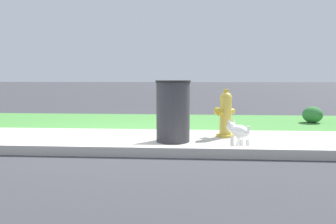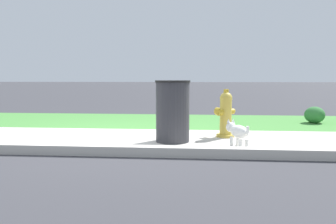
{
  "view_description": "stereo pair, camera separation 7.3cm",
  "coord_description": "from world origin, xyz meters",
  "px_view_note": "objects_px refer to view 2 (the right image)",
  "views": [
    {
      "loc": [
        1.09,
        -4.84,
        0.94
      ],
      "look_at": [
        0.73,
        0.24,
        0.4
      ],
      "focal_mm": 35.0,
      "sensor_mm": 36.0,
      "label": 1
    },
    {
      "loc": [
        1.16,
        -4.83,
        0.94
      ],
      "look_at": [
        0.73,
        0.24,
        0.4
      ],
      "focal_mm": 35.0,
      "sensor_mm": 36.0,
      "label": 2
    }
  ],
  "objects_px": {
    "small_white_dog": "(238,132)",
    "trash_bin": "(173,111)",
    "shrub_bush_mid_verge": "(315,115)",
    "fire_hydrant_across_street": "(225,114)"
  },
  "relations": [
    {
      "from": "small_white_dog",
      "to": "shrub_bush_mid_verge",
      "type": "relative_size",
      "value": 1.13
    },
    {
      "from": "small_white_dog",
      "to": "trash_bin",
      "type": "relative_size",
      "value": 0.51
    },
    {
      "from": "fire_hydrant_across_street",
      "to": "shrub_bush_mid_verge",
      "type": "distance_m",
      "value": 2.67
    },
    {
      "from": "shrub_bush_mid_verge",
      "to": "fire_hydrant_across_street",
      "type": "bearing_deg",
      "value": -137.95
    },
    {
      "from": "fire_hydrant_across_street",
      "to": "trash_bin",
      "type": "height_order",
      "value": "trash_bin"
    },
    {
      "from": "small_white_dog",
      "to": "shrub_bush_mid_verge",
      "type": "height_order",
      "value": "small_white_dog"
    },
    {
      "from": "fire_hydrant_across_street",
      "to": "trash_bin",
      "type": "bearing_deg",
      "value": 163.48
    },
    {
      "from": "trash_bin",
      "to": "shrub_bush_mid_verge",
      "type": "relative_size",
      "value": 2.23
    },
    {
      "from": "trash_bin",
      "to": "small_white_dog",
      "type": "bearing_deg",
      "value": -19.1
    },
    {
      "from": "small_white_dog",
      "to": "trash_bin",
      "type": "distance_m",
      "value": 0.97
    }
  ]
}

